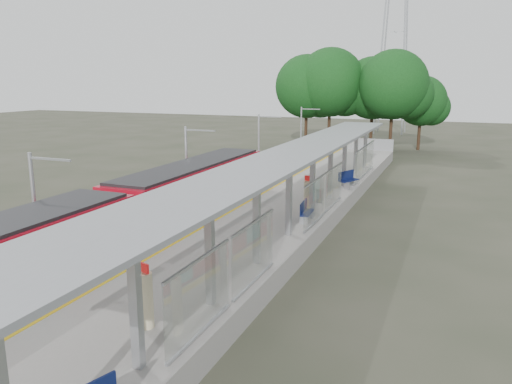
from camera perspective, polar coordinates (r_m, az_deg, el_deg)
trackbed at (r=31.65m, az=-4.06°, el=-2.03°), size 3.00×70.00×0.24m
platform at (r=29.90m, az=3.71°, el=-2.15°), size 6.00×50.00×1.00m
tactile_strip at (r=30.64m, az=-0.80°, el=-0.77°), size 0.60×50.00×0.02m
end_fence at (r=53.58m, az=12.24°, el=5.38°), size 6.00×0.10×1.20m
train at (r=22.57m, az=-15.88°, el=-3.47°), size 2.74×27.60×3.62m
canopy at (r=25.10m, az=4.55°, el=3.61°), size 3.27×38.00×3.66m
pylon at (r=81.80m, az=15.78°, el=19.86°), size 8.00×4.00×38.00m
tree_cluster at (r=60.28m, az=11.48°, el=11.71°), size 19.54×10.52×11.87m
catenary_masts at (r=30.99m, az=-7.80°, el=2.85°), size 2.08×48.16×5.40m
bench_mid at (r=25.84m, az=5.67°, el=-2.14°), size 0.61×1.59×1.06m
bench_far at (r=34.33m, az=10.43°, el=1.49°), size 1.17×1.73×1.14m
info_pillar_near at (r=15.25m, az=-12.51°, el=-11.93°), size 0.45×0.45×2.00m
info_pillar_far at (r=27.71m, az=5.93°, el=-0.45°), size 0.46×0.46×2.02m
litter_bin at (r=29.97m, az=7.25°, el=-0.39°), size 0.43×0.43×0.83m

